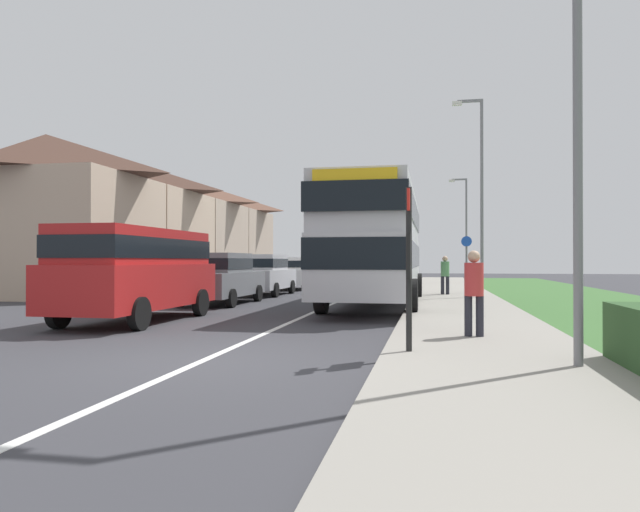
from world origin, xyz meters
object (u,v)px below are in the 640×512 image
pedestrian_at_stop (474,289)px  pedestrian_walking_away (445,273)px  double_decker_bus (377,240)px  cycle_route_sign (467,262)px  parked_car_silver (264,273)px  street_lamp_mid (479,185)px  street_lamp_far (465,223)px  bus_stop_sign (409,257)px  parked_car_white (293,272)px  parked_car_grey (220,276)px  parked_van_red (137,267)px  street_lamp_near (569,27)px

pedestrian_at_stop → pedestrian_walking_away: size_ratio=1.00×
double_decker_bus → pedestrian_at_stop: (2.52, -8.13, -1.17)m
cycle_route_sign → parked_car_silver: bearing=-170.3°
street_lamp_mid → street_lamp_far: 15.24m
double_decker_bus → pedestrian_walking_away: double_decker_bus is taller
pedestrian_walking_away → bus_stop_sign: bus_stop_sign is taller
pedestrian_walking_away → bus_stop_sign: 15.11m
parked_car_white → bus_stop_sign: (6.68, -20.04, 0.64)m
parked_car_grey → bus_stop_sign: bearing=-55.7°
parked_van_red → street_lamp_near: size_ratio=0.67×
bus_stop_sign → street_lamp_far: (2.39, 28.96, 2.35)m
pedestrian_at_stop → parked_car_white: bearing=113.2°
pedestrian_walking_away → street_lamp_far: (1.52, 13.89, 2.91)m
double_decker_bus → parked_car_silver: bearing=137.0°
street_lamp_near → street_lamp_mid: size_ratio=1.05×
double_decker_bus → street_lamp_mid: street_lamp_mid is taller
cycle_route_sign → double_decker_bus: bearing=-116.9°
parked_car_white → street_lamp_far: street_lamp_far is taller
street_lamp_near → street_lamp_mid: 14.56m
street_lamp_far → parked_car_silver: bearing=-123.0°
parked_car_white → cycle_route_sign: 9.23m
parked_van_red → pedestrian_at_stop: (7.80, -2.19, -0.36)m
parked_van_red → parked_car_grey: (-0.02, 5.71, -0.38)m
double_decker_bus → parked_car_silver: (-5.26, 4.91, -1.19)m
parked_car_grey → cycle_route_sign: bearing=37.7°
parked_car_white → street_lamp_far: (9.07, 8.92, 2.99)m
street_lamp_near → parked_car_white: bearing=112.8°
double_decker_bus → parked_car_silver: 7.30m
parked_van_red → parked_car_grey: parked_van_red is taller
street_lamp_near → pedestrian_walking_away: bearing=94.5°
pedestrian_at_stop → street_lamp_near: street_lamp_near is taller
parked_car_silver → bus_stop_sign: 16.42m
parked_van_red → pedestrian_at_stop: bearing=-15.7°
street_lamp_near → bus_stop_sign: bearing=158.5°
parked_car_silver → street_lamp_mid: street_lamp_mid is taller
parked_van_red → parked_car_silver: (0.01, 10.85, -0.39)m
street_lamp_mid → street_lamp_far: street_lamp_mid is taller
parked_van_red → bus_stop_sign: 7.88m
double_decker_bus → street_lamp_far: (3.83, 18.90, 1.75)m
parked_car_grey → parked_car_white: (0.05, 10.19, -0.05)m
double_decker_bus → bus_stop_sign: bearing=-81.9°
street_lamp_near → street_lamp_mid: (-0.01, 14.56, -0.19)m
street_lamp_near → parked_car_silver: bearing=119.1°
parked_car_silver → parked_car_white: bearing=89.8°
parked_car_grey → cycle_route_sign: 10.77m
parked_car_silver → cycle_route_sign: bearing=9.7°
street_lamp_mid → pedestrian_walking_away: bearing=132.5°
parked_car_grey → pedestrian_at_stop: parked_car_grey is taller
double_decker_bus → bus_stop_sign: size_ratio=4.31×
parked_car_white → parked_car_silver: bearing=-90.2°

